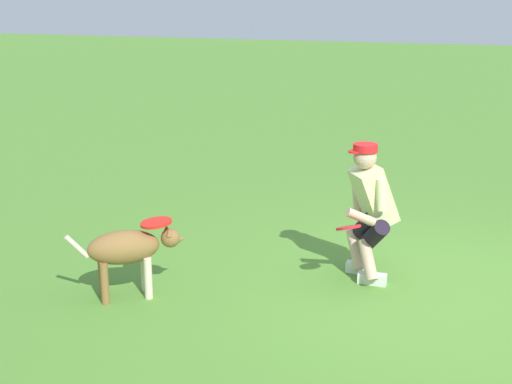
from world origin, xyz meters
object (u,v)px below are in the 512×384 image
Objects in this scene: person at (369,207)px; frisbee_held at (349,227)px; dog at (129,249)px; frisbee_flying at (156,223)px.

person reaches higher than frisbee_held.
frisbee_held is at bearing -15.06° from dog.
person is 1.48× the size of dog.
person reaches higher than frisbee_flying.
person is 2.20m from dog.
frisbee_held reaches higher than dog.
person is 0.40m from frisbee_held.
frisbee_flying is 1.68m from frisbee_held.
dog is 0.33m from frisbee_flying.
frisbee_flying reaches higher than frisbee_held.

